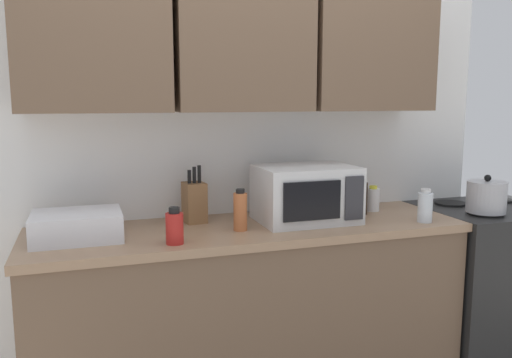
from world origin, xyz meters
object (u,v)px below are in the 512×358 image
knife_block (194,202)px  dish_rack (77,226)px  stove_range (486,282)px  bottle_red_sauce (175,227)px  microwave (306,194)px  bottle_clear_tall (425,207)px  bottle_soy_dark (362,198)px  bottle_white_jar (373,199)px  bottle_spice_jar (240,211)px  kettle (486,197)px

knife_block → dish_rack: bearing=-164.3°
stove_range → bottle_red_sauce: size_ratio=5.75×
microwave → bottle_clear_tall: (0.56, -0.21, -0.06)m
bottle_red_sauce → bottle_soy_dark: 1.08m
bottle_red_sauce → bottle_white_jar: bearing=15.5°
bottle_red_sauce → bottle_spice_jar: size_ratio=0.80×
kettle → microwave: (-0.97, 0.16, 0.04)m
kettle → bottle_white_jar: size_ratio=1.45×
kettle → bottle_clear_tall: 0.42m
stove_range → bottle_white_jar: bearing=169.4°
bottle_clear_tall → kettle: bearing=6.2°
bottle_red_sauce → bottle_soy_dark: (1.05, 0.26, 0.02)m
stove_range → bottle_clear_tall: size_ratio=5.41×
microwave → bottle_soy_dark: (0.35, 0.05, -0.05)m
bottle_soy_dark → bottle_white_jar: bearing=28.1°
bottle_spice_jar → bottle_soy_dark: bearing=10.4°
stove_range → bottle_soy_dark: bottle_soy_dark is taller
bottle_red_sauce → bottle_spice_jar: bottle_spice_jar is taller
microwave → bottle_clear_tall: 0.60m
knife_block → bottle_red_sauce: size_ratio=1.81×
bottle_white_jar → dish_rack: bearing=-175.9°
bottle_red_sauce → knife_block: bearing=66.1°
kettle → bottle_soy_dark: kettle is taller
microwave → bottle_clear_tall: bearing=-20.6°
microwave → bottle_spice_jar: microwave is taller
knife_block → bottle_soy_dark: (0.89, -0.10, -0.02)m
microwave → stove_range: bearing=-1.2°
stove_range → microwave: size_ratio=1.90×
microwave → bottle_white_jar: 0.47m
kettle → bottle_white_jar: kettle is taller
bottle_red_sauce → bottle_clear_tall: 1.26m
bottle_clear_tall → bottle_white_jar: (-0.11, 0.32, -0.01)m
bottle_red_sauce → bottle_white_jar: 1.19m
bottle_clear_tall → bottle_soy_dark: 0.34m
bottle_clear_tall → bottle_spice_jar: bearing=172.0°
bottle_red_sauce → bottle_soy_dark: bearing=14.1°
bottle_spice_jar → bottle_white_jar: bearing=12.8°
microwave → bottle_soy_dark: 0.35m
bottle_red_sauce → bottle_clear_tall: size_ratio=0.94×
bottle_clear_tall → bottle_spice_jar: bottle_spice_jar is taller
bottle_red_sauce → bottle_white_jar: (1.15, 0.32, -0.01)m
microwave → dish_rack: 1.10m
stove_range → dish_rack: (-2.24, 0.02, 0.51)m
bottle_red_sauce → bottle_white_jar: size_ratio=1.13×
microwave → bottle_soy_dark: size_ratio=2.57×
bottle_red_sauce → bottle_spice_jar: 0.36m
dish_rack → stove_range: bearing=-0.5°
dish_rack → bottle_spice_jar: (0.73, -0.08, 0.03)m
stove_range → bottle_clear_tall: (-0.59, -0.19, 0.53)m
bottle_clear_tall → microwave: bearing=159.4°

